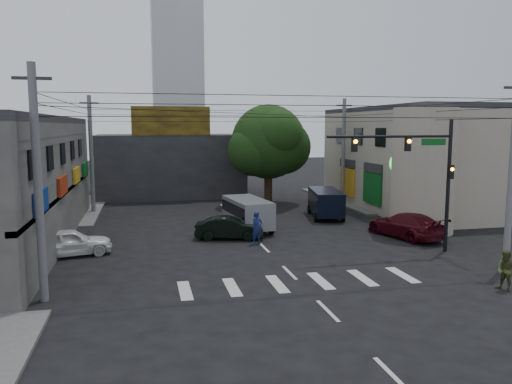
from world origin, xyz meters
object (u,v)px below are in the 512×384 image
object	(u,v)px
street_tree	(268,142)
utility_pole_far_right	(343,152)
utility_pole_near_right	(512,174)
traffic_officer	(257,228)
traffic_gantry	(421,164)
navy_van	(325,204)
dark_sedan	(229,228)
maroon_sedan	(406,225)
silver_minivan	(247,215)
utility_pole_far_left	(91,155)
pedestrian_olive	(506,271)
utility_pole_near_left	(38,185)
white_compact	(69,242)

from	to	relation	value
street_tree	utility_pole_far_right	world-z (taller)	utility_pole_far_right
utility_pole_near_right	traffic_officer	world-z (taller)	utility_pole_near_right
traffic_gantry	utility_pole_near_right	size ratio (longest dim) A/B	0.78
utility_pole_far_right	navy_van	distance (m)	7.76
dark_sedan	maroon_sedan	size ratio (longest dim) A/B	0.76
traffic_gantry	utility_pole_far_right	bearing A→B (deg)	81.06
traffic_gantry	traffic_officer	xyz separation A→B (m)	(-8.04, 3.90, -3.87)
silver_minivan	utility_pole_far_right	bearing A→B (deg)	-56.65
maroon_sedan	navy_van	xyz separation A→B (m)	(-2.39, 7.58, 0.26)
utility_pole_near_right	utility_pole_far_left	xyz separation A→B (m)	(-21.00, 20.50, 0.00)
utility_pole_near_right	utility_pole_far_right	bearing A→B (deg)	90.00
silver_minivan	pedestrian_olive	bearing A→B (deg)	-158.44
utility_pole_near_left	white_compact	xyz separation A→B (m)	(0.00, 7.01, -3.86)
utility_pole_far_right	traffic_officer	world-z (taller)	utility_pole_far_right
white_compact	silver_minivan	bearing A→B (deg)	-79.92
pedestrian_olive	utility_pole_near_right	bearing A→B (deg)	116.18
street_tree	utility_pole_near_right	bearing A→B (deg)	-73.18
traffic_gantry	dark_sedan	distance (m)	11.69
utility_pole_far_left	silver_minivan	size ratio (longest dim) A/B	1.81
utility_pole_near_left	traffic_officer	bearing A→B (deg)	35.73
traffic_gantry	utility_pole_near_right	distance (m)	4.41
street_tree	utility_pole_far_right	bearing A→B (deg)	-8.75
dark_sedan	navy_van	distance (m)	10.01
utility_pole_near_left	traffic_officer	size ratio (longest dim) A/B	4.78
street_tree	maroon_sedan	world-z (taller)	street_tree
utility_pole_near_left	dark_sedan	xyz separation A→B (m)	(8.95, 9.11, -3.92)
utility_pole_far_left	white_compact	xyz separation A→B (m)	(0.00, -13.49, -3.86)
utility_pole_near_right	silver_minivan	bearing A→B (deg)	132.58
dark_sedan	white_compact	xyz separation A→B (m)	(-8.95, -2.10, 0.06)
utility_pole_far_left	dark_sedan	bearing A→B (deg)	-51.82
pedestrian_olive	silver_minivan	bearing A→B (deg)	-175.11
dark_sedan	navy_van	world-z (taller)	navy_van
dark_sedan	utility_pole_far_right	bearing A→B (deg)	-33.61
dark_sedan	pedestrian_olive	distance (m)	15.43
traffic_gantry	silver_minivan	world-z (taller)	traffic_gantry
utility_pole_near_right	traffic_officer	distance (m)	13.52
navy_van	pedestrian_olive	xyz separation A→B (m)	(1.34, -17.65, -0.18)
street_tree	navy_van	distance (m)	8.56
white_compact	traffic_officer	bearing A→B (deg)	-100.23
utility_pole_far_left	traffic_officer	size ratio (longest dim) A/B	4.78
street_tree	navy_van	size ratio (longest dim) A/B	1.60
utility_pole_near_right	navy_van	bearing A→B (deg)	104.31
traffic_gantry	maroon_sedan	world-z (taller)	traffic_gantry
utility_pole_near_left	utility_pole_near_right	size ratio (longest dim) A/B	1.00
utility_pole_far_left	white_compact	world-z (taller)	utility_pole_far_left
navy_van	utility_pole_far_right	bearing A→B (deg)	-22.04
traffic_gantry	white_compact	size ratio (longest dim) A/B	1.56
traffic_gantry	utility_pole_near_left	size ratio (longest dim) A/B	0.78
traffic_gantry	navy_van	bearing A→B (deg)	95.49
utility_pole_far_right	maroon_sedan	distance (m)	13.97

